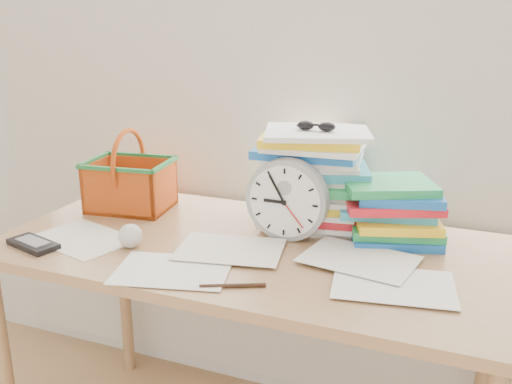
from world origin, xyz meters
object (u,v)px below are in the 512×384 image
at_px(basket, 129,170).
at_px(calculator, 33,244).
at_px(desk, 249,269).
at_px(clock, 287,199).
at_px(paper_stack, 312,178).
at_px(book_stack, 392,211).

bearing_deg(basket, calculator, -107.14).
xyz_separation_m(basket, calculator, (-0.06, -0.38, -0.12)).
xyz_separation_m(desk, clock, (0.08, 0.08, 0.19)).
distance_m(basket, calculator, 0.40).
xyz_separation_m(paper_stack, basket, (-0.59, -0.08, -0.02)).
xyz_separation_m(paper_stack, clock, (-0.03, -0.14, -0.03)).
relative_size(desk, calculator, 9.11).
xyz_separation_m(desk, book_stack, (0.36, 0.18, 0.16)).
relative_size(desk, book_stack, 5.00).
bearing_deg(clock, calculator, -152.98).
xyz_separation_m(desk, calculator, (-0.54, -0.24, 0.08)).
distance_m(paper_stack, book_stack, 0.26).
distance_m(clock, basket, 0.56).
height_order(desk, calculator, calculator).
distance_m(desk, basket, 0.54).
height_order(desk, book_stack, book_stack).
xyz_separation_m(clock, calculator, (-0.63, -0.32, -0.11)).
distance_m(book_stack, basket, 0.84).
distance_m(paper_stack, clock, 0.15).
xyz_separation_m(book_stack, calculator, (-0.90, -0.42, -0.08)).
bearing_deg(desk, book_stack, 27.18).
bearing_deg(book_stack, desk, -152.82).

